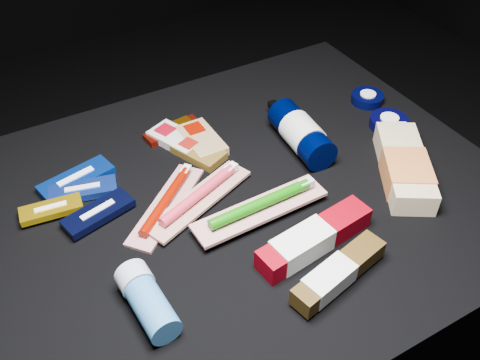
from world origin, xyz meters
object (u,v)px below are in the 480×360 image
toothpaste_carton_red (310,241)px  deodorant_stick (147,300)px  lotion_bottle (301,133)px  bodywash_bottle (404,168)px

toothpaste_carton_red → deodorant_stick: bearing=169.0°
lotion_bottle → bodywash_bottle: size_ratio=0.94×
deodorant_stick → toothpaste_carton_red: bearing=-7.0°
lotion_bottle → deodorant_stick: lotion_bottle is taller
bodywash_bottle → deodorant_stick: size_ratio=1.80×
deodorant_stick → lotion_bottle: bearing=24.1°
bodywash_bottle → deodorant_stick: (-0.53, -0.04, 0.00)m
lotion_bottle → toothpaste_carton_red: lotion_bottle is taller
bodywash_bottle → toothpaste_carton_red: 0.26m
lotion_bottle → deodorant_stick: bearing=-148.0°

